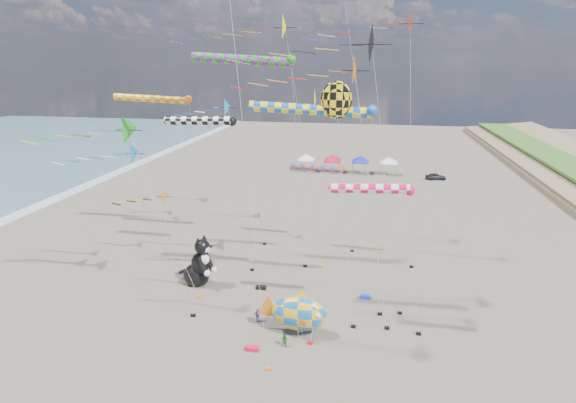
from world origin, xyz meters
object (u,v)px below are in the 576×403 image
(fish_inflatable, at_px, (298,313))
(person_adult, at_px, (300,326))
(cat_inflatable, at_px, (198,260))
(child_blue, at_px, (257,315))
(child_green, at_px, (285,341))
(parked_car, at_px, (436,176))

(fish_inflatable, height_order, person_adult, fish_inflatable)
(cat_inflatable, bearing_deg, child_blue, -15.82)
(cat_inflatable, bearing_deg, person_adult, -10.65)
(child_green, height_order, parked_car, parked_car)
(child_blue, height_order, parked_car, parked_car)
(cat_inflatable, distance_m, child_green, 12.42)
(child_green, height_order, child_blue, child_blue)
(cat_inflatable, relative_size, person_adult, 2.79)
(fish_inflatable, xyz_separation_m, child_green, (-0.71, -1.71, -1.28))
(cat_inflatable, height_order, person_adult, cat_inflatable)
(parked_car, bearing_deg, cat_inflatable, 141.03)
(cat_inflatable, bearing_deg, fish_inflatable, -10.36)
(person_adult, height_order, child_green, person_adult)
(cat_inflatable, height_order, child_blue, cat_inflatable)
(fish_inflatable, bearing_deg, child_blue, 161.42)
(cat_inflatable, height_order, child_green, cat_inflatable)
(child_blue, bearing_deg, cat_inflatable, 106.22)
(fish_inflatable, distance_m, person_adult, 0.96)
(fish_inflatable, height_order, child_blue, fish_inflatable)
(child_green, relative_size, child_blue, 0.94)
(fish_inflatable, relative_size, person_adult, 3.12)
(parked_car, bearing_deg, child_green, 153.91)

